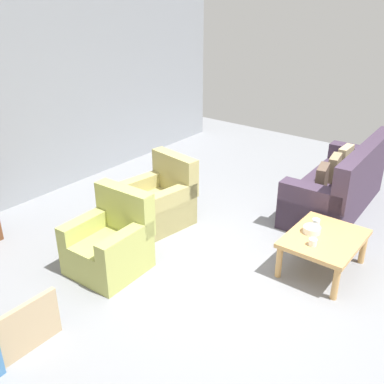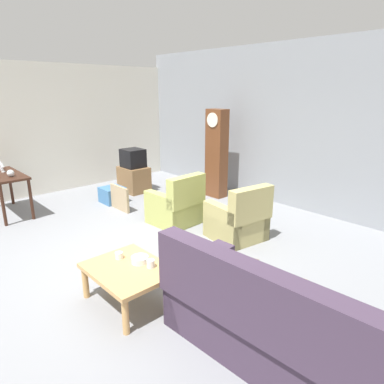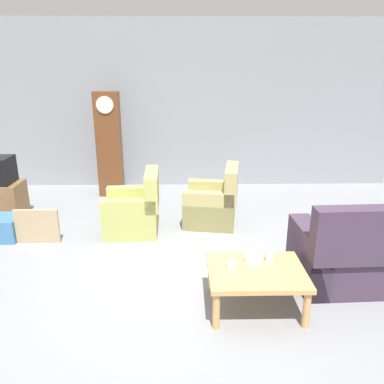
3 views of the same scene
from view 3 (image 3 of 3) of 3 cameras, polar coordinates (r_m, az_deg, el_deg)
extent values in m
plane|color=gray|center=(4.73, -1.62, -11.70)|extent=(10.40, 10.40, 0.00)
cube|color=gray|center=(7.73, -1.53, 12.71)|extent=(8.40, 0.16, 3.20)
cube|color=#423347|center=(4.55, 16.84, -9.01)|extent=(0.27, 0.85, 0.68)
cube|color=brown|center=(4.64, 22.20, -5.22)|extent=(0.38, 0.19, 0.36)
cube|color=tan|center=(5.77, -8.99, -3.92)|extent=(0.79, 0.79, 0.40)
cube|color=tan|center=(5.59, -5.95, 0.48)|extent=(0.21, 0.77, 0.52)
cube|color=tan|center=(6.01, -8.78, -1.95)|extent=(0.77, 0.19, 0.60)
cube|color=tan|center=(5.46, -9.32, -4.15)|extent=(0.77, 0.19, 0.60)
cube|color=tan|center=(6.01, 2.68, -2.79)|extent=(0.87, 0.87, 0.40)
cube|color=tan|center=(5.84, 5.88, 1.28)|extent=(0.30, 0.78, 0.52)
cube|color=tan|center=(6.25, 2.95, -0.94)|extent=(0.78, 0.28, 0.60)
cube|color=tan|center=(5.69, 2.42, -2.94)|extent=(0.78, 0.28, 0.60)
cube|color=tan|center=(3.96, 9.55, -11.59)|extent=(0.96, 0.76, 0.05)
cylinder|color=tan|center=(3.76, 3.61, -17.15)|extent=(0.07, 0.07, 0.38)
cylinder|color=tan|center=(3.91, 16.62, -16.36)|extent=(0.07, 0.07, 0.38)
cylinder|color=tan|center=(4.30, 2.91, -12.12)|extent=(0.07, 0.07, 0.38)
cylinder|color=tan|center=(4.44, 14.14, -11.67)|extent=(0.07, 0.07, 0.38)
cube|color=brown|center=(7.28, -12.18, 6.85)|extent=(0.44, 0.28, 1.92)
cylinder|color=silver|center=(7.03, -12.82, 12.50)|extent=(0.30, 0.02, 0.30)
cube|color=brown|center=(6.90, -26.45, -1.12)|extent=(0.68, 0.52, 0.58)
cube|color=tan|center=(5.74, -21.99, -4.74)|extent=(0.60, 0.05, 0.49)
cube|color=teal|center=(6.11, -26.17, -4.78)|extent=(0.46, 0.44, 0.33)
cylinder|color=white|center=(3.92, 5.81, -10.68)|extent=(0.09, 0.09, 0.08)
cylinder|color=silver|center=(4.12, 11.43, -9.40)|extent=(0.09, 0.09, 0.09)
cylinder|color=white|center=(4.07, 9.12, -9.75)|extent=(0.20, 0.20, 0.07)
camera|label=1|loc=(4.08, -65.99, 16.32)|focal=41.13mm
camera|label=2|loc=(3.98, 66.26, 6.76)|focal=31.96mm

